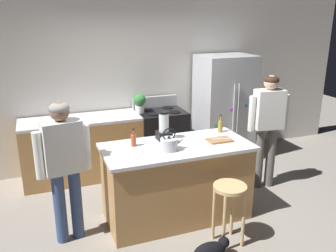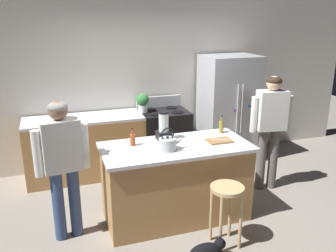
{
  "view_description": "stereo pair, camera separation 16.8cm",
  "coord_description": "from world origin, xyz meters",
  "px_view_note": "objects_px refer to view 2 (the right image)",
  "views": [
    {
      "loc": [
        -1.5,
        -3.66,
        2.44
      ],
      "look_at": [
        0.0,
        0.3,
        1.1
      ],
      "focal_mm": 38.18,
      "sensor_mm": 36.0,
      "label": 1
    },
    {
      "loc": [
        -1.34,
        -3.72,
        2.44
      ],
      "look_at": [
        0.0,
        0.3,
        1.1
      ],
      "focal_mm": 38.18,
      "sensor_mm": 36.0,
      "label": 2
    }
  ],
  "objects_px": {
    "potted_plant": "(142,102)",
    "bottle_cooking_sauce": "(133,139)",
    "cutting_board": "(219,141)",
    "stove_range": "(164,138)",
    "tea_kettle": "(168,144)",
    "blender_appliance": "(164,128)",
    "bottle_vinegar": "(221,126)",
    "chef_knife": "(221,140)",
    "person_by_sink_right": "(270,122)",
    "kitchen_island": "(176,182)",
    "cat": "(207,252)",
    "person_by_island_left": "(62,158)",
    "bar_stool": "(227,200)",
    "refrigerator": "(228,109)"
  },
  "relations": [
    {
      "from": "cat",
      "to": "chef_knife",
      "type": "height_order",
      "value": "chef_knife"
    },
    {
      "from": "cutting_board",
      "to": "stove_range",
      "type": "bearing_deg",
      "value": 97.38
    },
    {
      "from": "person_by_sink_right",
      "to": "tea_kettle",
      "type": "distance_m",
      "value": 1.7
    },
    {
      "from": "refrigerator",
      "to": "bottle_vinegar",
      "type": "height_order",
      "value": "refrigerator"
    },
    {
      "from": "cat",
      "to": "bar_stool",
      "type": "bearing_deg",
      "value": 33.22
    },
    {
      "from": "person_by_sink_right",
      "to": "blender_appliance",
      "type": "height_order",
      "value": "person_by_sink_right"
    },
    {
      "from": "cutting_board",
      "to": "blender_appliance",
      "type": "bearing_deg",
      "value": 154.66
    },
    {
      "from": "refrigerator",
      "to": "person_by_sink_right",
      "type": "distance_m",
      "value": 1.19
    },
    {
      "from": "blender_appliance",
      "to": "bottle_vinegar",
      "type": "xyz_separation_m",
      "value": [
        0.79,
        0.0,
        -0.07
      ]
    },
    {
      "from": "refrigerator",
      "to": "stove_range",
      "type": "bearing_deg",
      "value": 178.77
    },
    {
      "from": "cat",
      "to": "potted_plant",
      "type": "xyz_separation_m",
      "value": [
        -0.02,
        2.45,
        1.02
      ]
    },
    {
      "from": "person_by_sink_right",
      "to": "chef_knife",
      "type": "relative_size",
      "value": 7.49
    },
    {
      "from": "blender_appliance",
      "to": "bottle_vinegar",
      "type": "height_order",
      "value": "blender_appliance"
    },
    {
      "from": "chef_knife",
      "to": "person_by_sink_right",
      "type": "bearing_deg",
      "value": 45.66
    },
    {
      "from": "bottle_vinegar",
      "to": "cutting_board",
      "type": "bearing_deg",
      "value": -119.97
    },
    {
      "from": "person_by_sink_right",
      "to": "bottle_cooking_sauce",
      "type": "bearing_deg",
      "value": -175.37
    },
    {
      "from": "person_by_island_left",
      "to": "potted_plant",
      "type": "distance_m",
      "value": 2.03
    },
    {
      "from": "bottle_cooking_sauce",
      "to": "tea_kettle",
      "type": "xyz_separation_m",
      "value": [
        0.34,
        -0.27,
        0.0
      ]
    },
    {
      "from": "stove_range",
      "to": "bottle_vinegar",
      "type": "distance_m",
      "value": 1.44
    },
    {
      "from": "chef_knife",
      "to": "refrigerator",
      "type": "bearing_deg",
      "value": 83.9
    },
    {
      "from": "kitchen_island",
      "to": "bottle_vinegar",
      "type": "distance_m",
      "value": 0.94
    },
    {
      "from": "cat",
      "to": "tea_kettle",
      "type": "bearing_deg",
      "value": 101.82
    },
    {
      "from": "stove_range",
      "to": "chef_knife",
      "type": "relative_size",
      "value": 5.15
    },
    {
      "from": "potted_plant",
      "to": "chef_knife",
      "type": "xyz_separation_m",
      "value": [
        0.57,
        -1.59,
        -0.15
      ]
    },
    {
      "from": "potted_plant",
      "to": "bottle_cooking_sauce",
      "type": "height_order",
      "value": "potted_plant"
    },
    {
      "from": "blender_appliance",
      "to": "cutting_board",
      "type": "height_order",
      "value": "blender_appliance"
    },
    {
      "from": "refrigerator",
      "to": "bar_stool",
      "type": "xyz_separation_m",
      "value": [
        -1.16,
        -2.2,
        -0.35
      ]
    },
    {
      "from": "stove_range",
      "to": "cat",
      "type": "height_order",
      "value": "stove_range"
    },
    {
      "from": "stove_range",
      "to": "cutting_board",
      "type": "xyz_separation_m",
      "value": [
        0.2,
        -1.57,
        0.48
      ]
    },
    {
      "from": "blender_appliance",
      "to": "cat",
      "type": "bearing_deg",
      "value": -85.24
    },
    {
      "from": "bottle_vinegar",
      "to": "chef_knife",
      "type": "height_order",
      "value": "bottle_vinegar"
    },
    {
      "from": "stove_range",
      "to": "bar_stool",
      "type": "height_order",
      "value": "stove_range"
    },
    {
      "from": "person_by_sink_right",
      "to": "potted_plant",
      "type": "bearing_deg",
      "value": 140.78
    },
    {
      "from": "cat",
      "to": "potted_plant",
      "type": "bearing_deg",
      "value": 90.58
    },
    {
      "from": "refrigerator",
      "to": "stove_range",
      "type": "distance_m",
      "value": 1.21
    },
    {
      "from": "bottle_vinegar",
      "to": "person_by_sink_right",
      "type": "bearing_deg",
      "value": 4.82
    },
    {
      "from": "person_by_island_left",
      "to": "cat",
      "type": "distance_m",
      "value": 1.81
    },
    {
      "from": "refrigerator",
      "to": "blender_appliance",
      "type": "bearing_deg",
      "value": -141.2
    },
    {
      "from": "kitchen_island",
      "to": "bottle_cooking_sauce",
      "type": "height_order",
      "value": "bottle_cooking_sauce"
    },
    {
      "from": "potted_plant",
      "to": "cutting_board",
      "type": "relative_size",
      "value": 1.0
    },
    {
      "from": "kitchen_island",
      "to": "blender_appliance",
      "type": "bearing_deg",
      "value": 106.35
    },
    {
      "from": "bar_stool",
      "to": "cat",
      "type": "relative_size",
      "value": 1.35
    },
    {
      "from": "blender_appliance",
      "to": "refrigerator",
      "type": "bearing_deg",
      "value": 38.8
    },
    {
      "from": "kitchen_island",
      "to": "bottle_cooking_sauce",
      "type": "xyz_separation_m",
      "value": [
        -0.49,
        0.16,
        0.55
      ]
    },
    {
      "from": "bar_stool",
      "to": "blender_appliance",
      "type": "xyz_separation_m",
      "value": [
        -0.4,
        0.95,
        0.56
      ]
    },
    {
      "from": "cutting_board",
      "to": "tea_kettle",
      "type": "bearing_deg",
      "value": -174.03
    },
    {
      "from": "cat",
      "to": "chef_knife",
      "type": "xyz_separation_m",
      "value": [
        0.54,
        0.86,
        0.87
      ]
    },
    {
      "from": "person_by_island_left",
      "to": "chef_knife",
      "type": "distance_m",
      "value": 1.86
    },
    {
      "from": "stove_range",
      "to": "bar_stool",
      "type": "distance_m",
      "value": 2.23
    },
    {
      "from": "bottle_cooking_sauce",
      "to": "refrigerator",
      "type": "bearing_deg",
      "value": 34.3
    }
  ]
}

